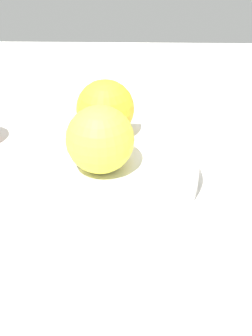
% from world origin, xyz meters
% --- Properties ---
extents(ground_plane, '(1.10, 1.10, 0.02)m').
position_xyz_m(ground_plane, '(0.00, 0.00, -0.01)').
color(ground_plane, silver).
extents(fruit_bowl, '(0.17, 0.17, 0.04)m').
position_xyz_m(fruit_bowl, '(0.00, 0.00, 0.02)').
color(fruit_bowl, white).
rests_on(fruit_bowl, ground_plane).
extents(orange_in_bowl_0, '(0.08, 0.08, 0.08)m').
position_xyz_m(orange_in_bowl_0, '(-0.03, 0.03, 0.08)').
color(orange_in_bowl_0, yellow).
rests_on(orange_in_bowl_0, fruit_bowl).
extents(orange_in_bowl_1, '(0.07, 0.07, 0.07)m').
position_xyz_m(orange_in_bowl_1, '(0.05, 0.03, 0.08)').
color(orange_in_bowl_1, yellow).
rests_on(orange_in_bowl_1, fruit_bowl).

